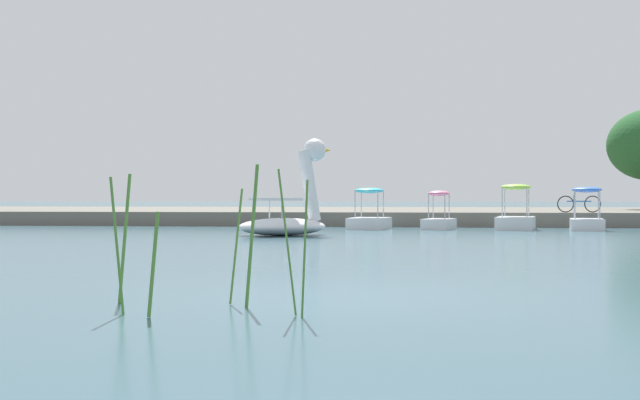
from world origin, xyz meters
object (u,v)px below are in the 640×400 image
object	(u,v)px
pedal_boat_lime	(516,217)
bicycle_parked	(579,204)
swan_boat	(289,212)
pedal_boat_blue	(587,218)
pedal_boat_cyan	(369,217)
pedal_boat_pink	(439,218)

from	to	relation	value
pedal_boat_lime	bicycle_parked	size ratio (longest dim) A/B	1.45
swan_boat	pedal_boat_blue	world-z (taller)	swan_boat
pedal_boat_cyan	bicycle_parked	distance (m)	8.40
pedal_boat_blue	pedal_boat_lime	bearing A→B (deg)	174.29
swan_boat	pedal_boat_blue	distance (m)	11.05
pedal_boat_lime	pedal_boat_cyan	bearing A→B (deg)	-179.61
pedal_boat_cyan	bicycle_parked	xyz separation A→B (m)	(7.92, 2.77, 0.45)
pedal_boat_lime	pedal_boat_blue	distance (m)	2.42
pedal_boat_cyan	bicycle_parked	bearing A→B (deg)	19.25
pedal_boat_pink	pedal_boat_blue	world-z (taller)	pedal_boat_blue
pedal_boat_pink	bicycle_parked	xyz separation A→B (m)	(5.42, 2.76, 0.50)
pedal_boat_cyan	pedal_boat_lime	size ratio (longest dim) A/B	0.93
pedal_boat_blue	pedal_boat_cyan	bearing A→B (deg)	178.45
pedal_boat_pink	pedal_boat_lime	xyz separation A→B (m)	(2.71, 0.03, 0.07)
swan_boat	pedal_boat_cyan	size ratio (longest dim) A/B	1.39
pedal_boat_pink	pedal_boat_lime	bearing A→B (deg)	0.61
pedal_boat_lime	pedal_boat_blue	bearing A→B (deg)	-5.71
pedal_boat_blue	swan_boat	bearing A→B (deg)	-151.64
pedal_boat_blue	bicycle_parked	bearing A→B (deg)	84.20
pedal_boat_cyan	pedal_boat_pink	distance (m)	2.50
pedal_boat_cyan	pedal_boat_pink	world-z (taller)	pedal_boat_cyan
pedal_boat_pink	swan_boat	bearing A→B (deg)	-130.13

